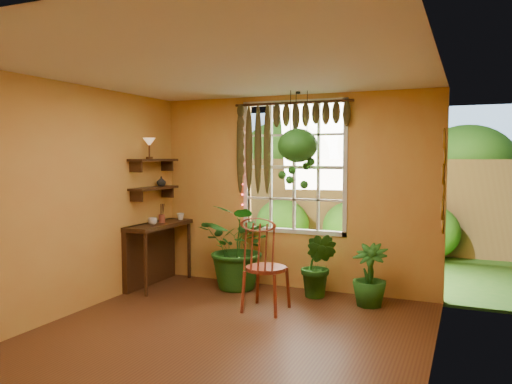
% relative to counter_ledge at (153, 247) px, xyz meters
% --- Properties ---
extents(floor, '(4.50, 4.50, 0.00)m').
position_rel_counter_ledge_xyz_m(floor, '(1.91, -1.60, -0.55)').
color(floor, '#512C17').
rests_on(floor, ground).
extents(ceiling, '(4.50, 4.50, 0.00)m').
position_rel_counter_ledge_xyz_m(ceiling, '(1.91, -1.60, 2.15)').
color(ceiling, silver).
rests_on(ceiling, wall_back).
extents(wall_back, '(4.00, 0.00, 4.00)m').
position_rel_counter_ledge_xyz_m(wall_back, '(1.91, 0.65, 0.80)').
color(wall_back, gold).
rests_on(wall_back, floor).
extents(wall_left, '(0.00, 4.50, 4.50)m').
position_rel_counter_ledge_xyz_m(wall_left, '(-0.09, -1.60, 0.80)').
color(wall_left, gold).
rests_on(wall_left, floor).
extents(wall_right, '(0.00, 4.50, 4.50)m').
position_rel_counter_ledge_xyz_m(wall_right, '(3.91, -1.60, 0.80)').
color(wall_right, gold).
rests_on(wall_right, floor).
extents(window, '(1.52, 0.10, 1.86)m').
position_rel_counter_ledge_xyz_m(window, '(1.91, 0.68, 1.15)').
color(window, silver).
rests_on(window, wall_back).
extents(valance_vine, '(1.70, 0.12, 1.10)m').
position_rel_counter_ledge_xyz_m(valance_vine, '(1.82, 0.56, 1.73)').
color(valance_vine, '#3B1F10').
rests_on(valance_vine, window).
extents(string_lights, '(0.03, 0.03, 1.54)m').
position_rel_counter_ledge_xyz_m(string_lights, '(1.15, 0.59, 1.20)').
color(string_lights, '#FF2633').
rests_on(string_lights, window).
extents(wall_plates, '(0.04, 0.32, 1.10)m').
position_rel_counter_ledge_xyz_m(wall_plates, '(3.89, 0.19, 1.00)').
color(wall_plates, '#FAE7CC').
rests_on(wall_plates, wall_right).
extents(counter_ledge, '(0.40, 1.20, 0.90)m').
position_rel_counter_ledge_xyz_m(counter_ledge, '(0.00, 0.00, 0.00)').
color(counter_ledge, '#3B1F10').
rests_on(counter_ledge, floor).
extents(shelf_lower, '(0.25, 0.90, 0.04)m').
position_rel_counter_ledge_xyz_m(shelf_lower, '(0.03, 0.00, 0.85)').
color(shelf_lower, '#3B1F10').
rests_on(shelf_lower, wall_left).
extents(shelf_upper, '(0.25, 0.90, 0.04)m').
position_rel_counter_ledge_xyz_m(shelf_upper, '(0.03, 0.00, 1.25)').
color(shelf_upper, '#3B1F10').
rests_on(shelf_upper, wall_left).
extents(backyard, '(14.00, 10.00, 12.00)m').
position_rel_counter_ledge_xyz_m(backyard, '(2.15, 5.27, 0.73)').
color(backyard, '#255E1A').
rests_on(backyard, ground).
extents(windsor_chair, '(0.50, 0.53, 1.31)m').
position_rel_counter_ledge_xyz_m(windsor_chair, '(1.95, -0.52, -0.17)').
color(windsor_chair, brown).
rests_on(windsor_chair, floor).
extents(potted_plant_left, '(1.27, 1.17, 1.20)m').
position_rel_counter_ledge_xyz_m(potted_plant_left, '(1.26, 0.27, 0.05)').
color(potted_plant_left, '#134816').
rests_on(potted_plant_left, floor).
extents(potted_plant_mid, '(0.52, 0.44, 0.86)m').
position_rel_counter_ledge_xyz_m(potted_plant_mid, '(2.38, 0.29, -0.12)').
color(potted_plant_mid, '#134816').
rests_on(potted_plant_mid, floor).
extents(potted_plant_right, '(0.49, 0.49, 0.77)m').
position_rel_counter_ledge_xyz_m(potted_plant_right, '(3.07, 0.20, -0.17)').
color(potted_plant_right, '#134816').
rests_on(potted_plant_right, floor).
extents(hanging_basket, '(0.52, 0.52, 1.29)m').
position_rel_counter_ledge_xyz_m(hanging_basket, '(2.08, 0.31, 1.39)').
color(hanging_basket, black).
rests_on(hanging_basket, ceiling).
extents(cup_a, '(0.16, 0.16, 0.10)m').
position_rel_counter_ledge_xyz_m(cup_a, '(0.13, -0.18, 0.40)').
color(cup_a, silver).
rests_on(cup_a, counter_ledge).
extents(cup_b, '(0.13, 0.13, 0.10)m').
position_rel_counter_ledge_xyz_m(cup_b, '(0.19, 0.45, 0.40)').
color(cup_b, beige).
rests_on(cup_b, counter_ledge).
extents(brush_jar, '(0.09, 0.09, 0.35)m').
position_rel_counter_ledge_xyz_m(brush_jar, '(0.11, 0.07, 0.48)').
color(brush_jar, brown).
rests_on(brush_jar, counter_ledge).
extents(shelf_vase, '(0.15, 0.15, 0.14)m').
position_rel_counter_ledge_xyz_m(shelf_vase, '(0.04, 0.17, 0.94)').
color(shelf_vase, '#B2AD99').
rests_on(shelf_vase, shelf_lower).
extents(tiffany_lamp, '(0.18, 0.18, 0.29)m').
position_rel_counter_ledge_xyz_m(tiffany_lamp, '(0.05, -0.12, 1.48)').
color(tiffany_lamp, '#583119').
rests_on(tiffany_lamp, shelf_upper).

